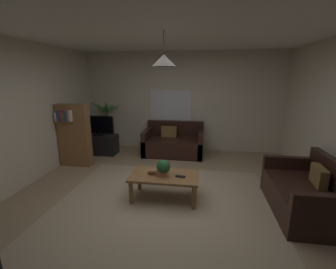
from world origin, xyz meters
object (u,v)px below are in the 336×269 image
tv_stand (100,144)px  couch_under_window (173,144)px  potted_plant_on_table (163,167)px  pendant_lamp (164,60)px  tv (98,125)px  book_on_table_1 (153,172)px  bookshelf_corner (74,135)px  coffee_table (164,179)px  book_on_table_2 (153,171)px  couch_right_side (307,195)px  book_on_table_0 (153,173)px  potted_palm_corner (107,126)px  remote_on_table_0 (180,176)px

tv_stand → couch_under_window: bearing=7.4°
couch_under_window → potted_plant_on_table: 2.34m
potted_plant_on_table → pendant_lamp: pendant_lamp is taller
tv → pendant_lamp: size_ratio=1.66×
pendant_lamp → couch_under_window: bearing=93.7°
book_on_table_1 → bookshelf_corner: bookshelf_corner is taller
potted_plant_on_table → tv: size_ratio=0.34×
coffee_table → book_on_table_2: book_on_table_2 is taller
couch_right_side → book_on_table_2: (-2.35, 0.06, 0.22)m
bookshelf_corner → pendant_lamp: 2.94m
couch_right_side → tv_stand: 4.71m
bookshelf_corner → pendant_lamp: pendant_lamp is taller
couch_under_window → book_on_table_2: bearing=-91.1°
bookshelf_corner → pendant_lamp: (2.25, -1.17, 1.49)m
couch_right_side → book_on_table_0: 2.36m
potted_plant_on_table → tv: tv is taller
coffee_table → couch_right_side: bearing=-1.6°
potted_palm_corner → bookshelf_corner: bearing=-97.5°
potted_plant_on_table → book_on_table_2: bearing=167.0°
tv_stand → pendant_lamp: (2.06, -2.03, 1.97)m
potted_palm_corner → pendant_lamp: 3.66m
pendant_lamp → tv_stand: bearing=135.5°
book_on_table_2 → tv: size_ratio=0.19×
potted_plant_on_table → potted_palm_corner: size_ratio=0.20×
book_on_table_0 → potted_plant_on_table: potted_plant_on_table is taller
tv_stand → couch_right_side: bearing=-26.3°
book_on_table_1 → couch_under_window: bearing=88.9°
couch_right_side → tv: size_ratio=1.78×
couch_right_side → remote_on_table_0: couch_right_side is taller
tv_stand → pendant_lamp: bearing=-44.5°
potted_plant_on_table → coffee_table: bearing=68.1°
remote_on_table_0 → potted_plant_on_table: 0.31m
potted_palm_corner → potted_plant_on_table: bearing=-51.9°
tv → book_on_table_1: bearing=-46.8°
couch_under_window → tv: size_ratio=1.85×
couch_right_side → potted_palm_corner: potted_palm_corner is taller
potted_plant_on_table → tv: (-2.05, 2.04, 0.18)m
coffee_table → remote_on_table_0: 0.28m
book_on_table_1 → potted_plant_on_table: potted_plant_on_table is taller
book_on_table_1 → pendant_lamp: bearing=-4.1°
book_on_table_0 → book_on_table_1: (0.00, -0.00, 0.02)m
remote_on_table_0 → potted_plant_on_table: (-0.28, 0.01, 0.14)m
book_on_table_0 → pendant_lamp: 1.78m
bookshelf_corner → book_on_table_0: bearing=-29.4°
book_on_table_1 → potted_plant_on_table: (0.17, -0.05, 0.11)m
book_on_table_2 → potted_palm_corner: potted_palm_corner is taller
book_on_table_1 → pendant_lamp: pendant_lamp is taller
coffee_table → tv: size_ratio=1.37×
coffee_table → book_on_table_1: bearing=175.9°
book_on_table_1 → tv_stand: size_ratio=0.16×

